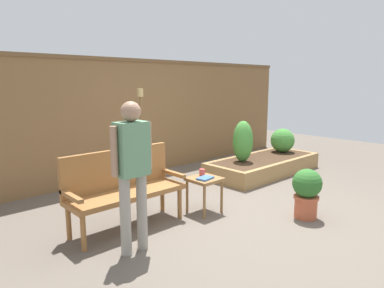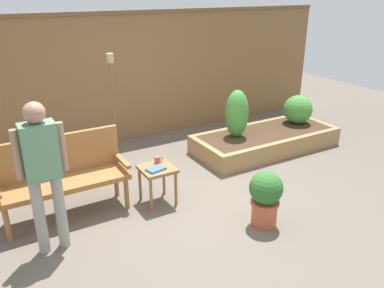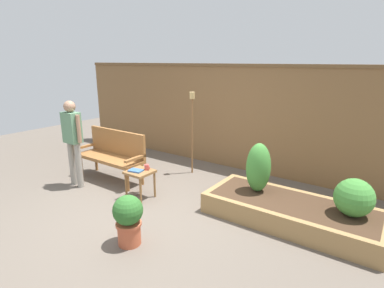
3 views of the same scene
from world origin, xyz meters
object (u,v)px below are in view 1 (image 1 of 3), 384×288
at_px(book_on_table, 205,178).
at_px(shrub_far_corner, 283,140).
at_px(cup_on_table, 202,172).
at_px(tiki_torch, 141,121).
at_px(potted_boxwood, 307,191).
at_px(person_by_bench, 132,164).
at_px(garden_bench, 123,183).
at_px(shrub_near_bench, 243,141).
at_px(side_table, 204,184).

bearing_deg(book_on_table, shrub_far_corner, 3.13).
xyz_separation_m(cup_on_table, book_on_table, (-0.10, -0.16, -0.03)).
height_order(book_on_table, tiki_torch, tiki_torch).
distance_m(book_on_table, potted_boxwood, 1.32).
height_order(potted_boxwood, tiki_torch, tiki_torch).
relative_size(potted_boxwood, person_by_bench, 0.42).
bearing_deg(garden_bench, potted_boxwood, -36.56).
xyz_separation_m(tiki_torch, person_by_bench, (-1.33, -1.77, -0.19)).
height_order(cup_on_table, tiki_torch, tiki_torch).
bearing_deg(shrub_near_bench, potted_boxwood, -116.92).
relative_size(garden_bench, shrub_near_bench, 1.91).
xyz_separation_m(cup_on_table, tiki_torch, (-0.05, 1.37, 0.60)).
xyz_separation_m(cup_on_table, shrub_near_bench, (1.67, 0.65, 0.15)).
relative_size(side_table, book_on_table, 2.18).
bearing_deg(tiki_torch, book_on_table, -91.85).
distance_m(book_on_table, person_by_bench, 1.37).
height_order(cup_on_table, shrub_near_bench, shrub_near_bench).
height_order(shrub_near_bench, person_by_bench, person_by_bench).
bearing_deg(book_on_table, tiki_torch, 76.63).
height_order(garden_bench, shrub_near_bench, shrub_near_bench).
xyz_separation_m(cup_on_table, person_by_bench, (-1.38, -0.40, 0.41)).
bearing_deg(garden_bench, tiki_torch, 46.89).
xyz_separation_m(garden_bench, tiki_torch, (1.05, 1.12, 0.58)).
relative_size(side_table, potted_boxwood, 0.74).
distance_m(side_table, cup_on_table, 0.18).
relative_size(side_table, cup_on_table, 4.30).
bearing_deg(person_by_bench, book_on_table, 10.85).
distance_m(book_on_table, tiki_torch, 1.65).
bearing_deg(tiki_torch, side_table, -90.39).
xyz_separation_m(garden_bench, shrub_near_bench, (2.77, 0.41, 0.13)).
relative_size(shrub_near_bench, shrub_far_corner, 1.54).
height_order(book_on_table, person_by_bench, person_by_bench).
xyz_separation_m(potted_boxwood, person_by_bench, (-2.14, 0.74, 0.57)).
bearing_deg(shrub_far_corner, book_on_table, -165.35).
height_order(tiki_torch, person_by_bench, tiki_torch).
bearing_deg(side_table, book_on_table, -126.89).
height_order(shrub_far_corner, tiki_torch, tiki_torch).
height_order(garden_bench, potted_boxwood, garden_bench).
xyz_separation_m(shrub_far_corner, person_by_bench, (-4.35, -1.05, 0.39)).
xyz_separation_m(potted_boxwood, tiki_torch, (-0.81, 2.51, 0.77)).
relative_size(potted_boxwood, shrub_far_corner, 1.33).
distance_m(garden_bench, book_on_table, 1.08).
height_order(potted_boxwood, person_by_bench, person_by_bench).
height_order(shrub_near_bench, shrub_far_corner, shrub_near_bench).
bearing_deg(shrub_near_bench, book_on_table, -155.58).
bearing_deg(tiki_torch, garden_bench, -133.11).
bearing_deg(cup_on_table, shrub_far_corner, 12.27).
bearing_deg(shrub_near_bench, cup_on_table, -158.83).
height_order(cup_on_table, shrub_far_corner, shrub_far_corner).
height_order(book_on_table, potted_boxwood, potted_boxwood).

